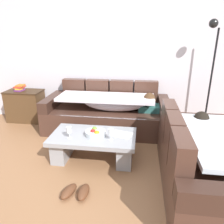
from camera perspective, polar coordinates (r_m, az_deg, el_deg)
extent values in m
plane|color=#946541|center=(2.81, -5.65, -18.24)|extent=(14.00, 14.00, 0.00)
cube|color=silver|center=(4.35, 0.38, 14.88)|extent=(9.00, 0.10, 2.70)
cube|color=#482D23|center=(4.09, -1.41, -1.95)|extent=(2.26, 0.92, 0.42)
cube|color=#482D23|center=(4.46, -9.76, 5.60)|extent=(0.45, 0.16, 0.46)
cube|color=#482D23|center=(4.35, -3.76, 5.46)|extent=(0.45, 0.16, 0.46)
cube|color=#482D23|center=(4.28, 2.50, 5.25)|extent=(0.45, 0.16, 0.46)
cube|color=#482D23|center=(4.26, 8.87, 4.98)|extent=(0.45, 0.16, 0.46)
cube|color=#3A241C|center=(4.27, -15.35, 2.69)|extent=(0.18, 0.92, 0.20)
cube|color=#3A241C|center=(3.96, 13.56, 1.51)|extent=(0.18, 0.92, 0.20)
cube|color=#2D6660|center=(3.94, 9.62, 1.03)|extent=(0.36, 0.28, 0.11)
sphere|color=beige|center=(3.86, 9.77, 3.09)|extent=(0.21, 0.21, 0.21)
sphere|color=#4C331E|center=(3.85, 9.80, 3.52)|extent=(0.20, 0.20, 0.20)
ellipsoid|color=silver|center=(3.90, 0.58, 2.44)|extent=(1.10, 0.44, 0.28)
cube|color=silver|center=(3.88, -1.63, 3.85)|extent=(1.70, 0.60, 0.05)
cube|color=silver|center=(3.68, -2.49, -4.18)|extent=(1.44, 0.04, 0.38)
cube|color=#482D23|center=(2.85, 22.79, -14.23)|extent=(0.92, 1.81, 0.42)
cube|color=#482D23|center=(2.13, 17.47, -11.69)|extent=(0.16, 0.45, 0.46)
cube|color=#482D23|center=(2.55, 15.83, -6.04)|extent=(0.16, 0.45, 0.46)
cube|color=#482D23|center=(2.99, 14.68, -2.01)|extent=(0.16, 0.45, 0.46)
cube|color=#3A241C|center=(3.41, 20.24, -2.22)|extent=(0.92, 0.18, 0.20)
cube|color=#4C4C56|center=(3.19, 21.28, -4.79)|extent=(0.28, 0.36, 0.11)
sphere|color=#936B4C|center=(3.14, 22.35, -2.15)|extent=(0.21, 0.21, 0.21)
sphere|color=black|center=(3.13, 22.42, -1.64)|extent=(0.20, 0.20, 0.20)
ellipsoid|color=silver|center=(2.63, 25.27, -8.72)|extent=(0.44, 0.89, 0.28)
cube|color=silver|center=(2.65, 25.55, -6.05)|extent=(0.60, 1.33, 0.05)
cube|color=#969AA0|center=(3.12, -4.94, -6.45)|extent=(1.20, 0.68, 0.06)
cube|color=#969AA0|center=(3.33, -12.67, -8.77)|extent=(0.20, 0.54, 0.32)
cube|color=#969AA0|center=(3.15, 3.49, -10.06)|extent=(0.20, 0.54, 0.32)
cylinder|color=silver|center=(3.07, -4.37, -5.60)|extent=(0.28, 0.28, 0.07)
sphere|color=#AC2020|center=(3.05, -5.04, -5.22)|extent=(0.08, 0.08, 0.08)
sphere|color=orange|center=(3.01, -4.02, -5.60)|extent=(0.08, 0.08, 0.08)
sphere|color=#6EA832|center=(3.13, -4.59, -4.57)|extent=(0.08, 0.08, 0.08)
cylinder|color=silver|center=(3.06, -11.07, -6.67)|extent=(0.06, 0.06, 0.01)
cylinder|color=silver|center=(3.04, -11.12, -5.99)|extent=(0.01, 0.01, 0.07)
cylinder|color=silver|center=(3.01, -11.22, -4.62)|extent=(0.07, 0.07, 0.08)
cylinder|color=silver|center=(2.95, -0.29, -7.30)|extent=(0.06, 0.06, 0.01)
cylinder|color=silver|center=(2.93, -0.29, -6.60)|extent=(0.01, 0.01, 0.07)
cylinder|color=silver|center=(2.90, -0.29, -5.18)|extent=(0.07, 0.07, 0.08)
cube|color=white|center=(3.10, 2.53, -5.90)|extent=(0.33, 0.28, 0.01)
cube|color=#51361F|center=(4.85, -21.71, 1.42)|extent=(0.70, 0.42, 0.62)
cube|color=#382616|center=(4.77, -22.19, 5.06)|extent=(0.72, 0.44, 0.02)
cube|color=#72337F|center=(4.79, -23.09, 5.34)|extent=(0.16, 0.19, 0.03)
cube|color=gold|center=(4.80, -23.04, 5.76)|extent=(0.14, 0.21, 0.03)
cube|color=red|center=(4.79, -23.10, 6.09)|extent=(0.19, 0.21, 0.02)
cube|color=#B76623|center=(4.78, -22.93, 6.41)|extent=(0.15, 0.18, 0.03)
cylinder|color=black|center=(4.44, 22.73, -4.55)|extent=(0.28, 0.28, 0.02)
cylinder|color=black|center=(4.17, 24.39, 6.92)|extent=(0.03, 0.03, 1.80)
sphere|color=black|center=(3.96, 25.12, 20.32)|extent=(0.14, 0.14, 0.14)
ellipsoid|color=#59331E|center=(2.67, -11.29, -19.72)|extent=(0.19, 0.29, 0.09)
ellipsoid|color=#59331E|center=(2.64, -7.48, -20.07)|extent=(0.13, 0.27, 0.09)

